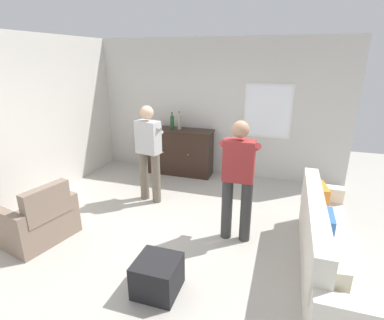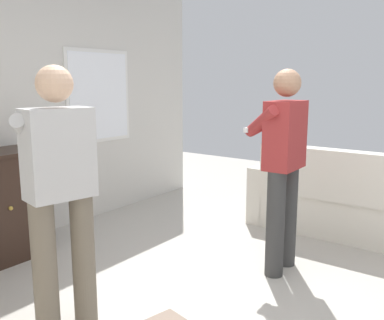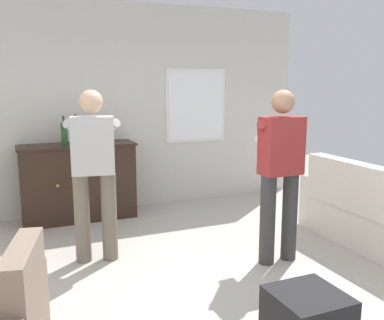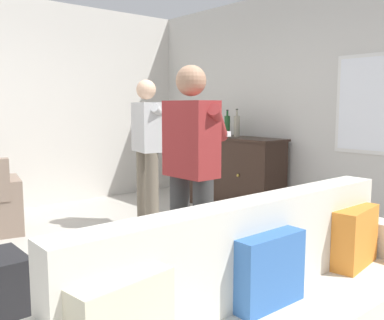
# 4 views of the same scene
# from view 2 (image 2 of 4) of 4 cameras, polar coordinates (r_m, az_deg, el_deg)

# --- Properties ---
(ground) EXTENTS (10.40, 10.40, 0.00)m
(ground) POSITION_cam_2_polar(r_m,az_deg,el_deg) (3.10, 7.97, -20.42)
(ground) COLOR #B2ADA3
(wall_back_with_window) EXTENTS (5.20, 0.15, 2.80)m
(wall_back_with_window) POSITION_cam_2_polar(r_m,az_deg,el_deg) (4.57, -22.25, 7.42)
(wall_back_with_window) COLOR beige
(wall_back_with_window) RESTS_ON ground
(couch) EXTENTS (0.57, 2.47, 0.92)m
(couch) POSITION_cam_2_polar(r_m,az_deg,el_deg) (4.58, 22.34, -5.87)
(couch) COLOR silver
(couch) RESTS_ON ground
(person_standing_left) EXTENTS (0.55, 0.51, 1.68)m
(person_standing_left) POSITION_cam_2_polar(r_m,az_deg,el_deg) (2.75, -17.23, -3.61)
(person_standing_left) COLOR #6B6051
(person_standing_left) RESTS_ON ground
(person_standing_right) EXTENTS (0.56, 0.48, 1.68)m
(person_standing_right) POSITION_cam_2_polar(r_m,az_deg,el_deg) (3.57, 12.02, -0.19)
(person_standing_right) COLOR #383838
(person_standing_right) RESTS_ON ground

